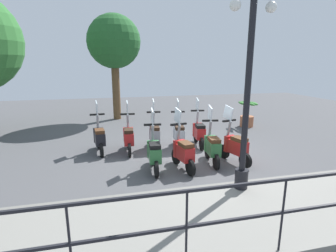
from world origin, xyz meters
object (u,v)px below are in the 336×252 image
at_px(scooter_near_3, 154,152).
at_px(potted_palm, 247,116).
at_px(scooter_far_3, 129,137).
at_px(scooter_far_0, 199,132).
at_px(scooter_near_1, 212,146).
at_px(scooter_near_0, 235,146).
at_px(scooter_far_1, 179,133).
at_px(scooter_far_2, 155,134).
at_px(tree_distant, 114,43).
at_px(scooter_far_4, 99,137).
at_px(scooter_near_2, 183,151).
at_px(lamp_post_near, 247,103).

bearing_deg(scooter_near_3, potted_palm, -47.90).
bearing_deg(scooter_far_3, scooter_far_0, -85.33).
height_order(potted_palm, scooter_near_1, scooter_near_1).
distance_m(scooter_near_0, scooter_far_1, 1.94).
height_order(scooter_far_0, scooter_far_2, same).
relative_size(scooter_near_0, scooter_far_2, 1.00).
bearing_deg(tree_distant, scooter_near_1, -161.58).
bearing_deg(potted_palm, scooter_near_1, 139.25).
relative_size(tree_distant, scooter_near_0, 3.13).
relative_size(scooter_near_3, scooter_far_3, 1.00).
xyz_separation_m(scooter_near_1, scooter_far_1, (1.48, 0.50, 0.00)).
height_order(scooter_near_3, scooter_far_2, same).
xyz_separation_m(scooter_near_0, scooter_far_2, (1.72, 1.87, 0.00)).
bearing_deg(potted_palm, tree_distant, 61.24).
bearing_deg(potted_palm, scooter_far_0, 125.50).
height_order(scooter_near_0, scooter_far_2, same).
bearing_deg(potted_palm, scooter_far_2, 114.66).
relative_size(scooter_near_3, scooter_far_4, 1.00).
height_order(scooter_far_2, scooter_far_4, same).
height_order(tree_distant, scooter_far_2, tree_distant).
relative_size(scooter_near_2, scooter_far_1, 1.00).
bearing_deg(scooter_far_4, potted_palm, -78.39).
distance_m(tree_distant, scooter_near_0, 7.82).
height_order(scooter_near_2, scooter_far_3, same).
xyz_separation_m(scooter_near_0, scooter_far_3, (1.56, 2.69, 0.00)).
height_order(potted_palm, scooter_far_3, scooter_far_3).
xyz_separation_m(lamp_post_near, potted_palm, (5.36, -3.21, -1.46)).
bearing_deg(tree_distant, scooter_near_0, -157.24).
bearing_deg(scooter_far_1, scooter_far_0, -78.17).
height_order(scooter_far_2, scooter_far_3, same).
xyz_separation_m(tree_distant, scooter_far_4, (-4.91, 0.76, -3.07)).
bearing_deg(scooter_far_1, lamp_post_near, -164.52).
bearing_deg(scooter_far_1, scooter_near_0, -136.79).
height_order(tree_distant, scooter_near_0, tree_distant).
bearing_deg(scooter_near_3, scooter_far_0, -43.72).
xyz_separation_m(scooter_far_1, scooter_far_3, (-0.03, 1.58, 0.00)).
bearing_deg(scooter_far_4, scooter_near_2, -138.19).
bearing_deg(scooter_near_1, scooter_near_2, 110.08).
distance_m(scooter_near_1, scooter_far_2, 2.05).
height_order(scooter_near_1, scooter_near_2, same).
bearing_deg(scooter_far_4, scooter_far_2, -97.07).
height_order(scooter_near_0, scooter_near_2, same).
height_order(tree_distant, potted_palm, tree_distant).
xyz_separation_m(lamp_post_near, scooter_far_1, (3.22, 0.41, -1.42)).
height_order(lamp_post_near, scooter_near_2, lamp_post_near).
distance_m(tree_distant, scooter_far_3, 5.93).
height_order(scooter_near_1, scooter_far_3, same).
distance_m(scooter_near_3, scooter_far_4, 2.19).
distance_m(potted_palm, scooter_far_4, 6.38).
distance_m(lamp_post_near, scooter_near_3, 2.64).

